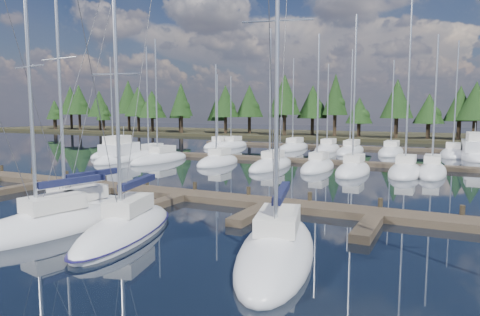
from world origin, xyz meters
The scene contains 12 objects.
ground centered at (0.00, 30.00, 0.00)m, with size 260.00×260.00×0.00m, color black.
far_shore centered at (0.00, 90.00, 0.30)m, with size 220.00×30.00×0.60m, color #2C2918.
main_dock centered at (0.00, 17.36, 0.20)m, with size 44.00×6.13×0.90m.
back_docks centered at (0.00, 49.58, 0.20)m, with size 50.00×21.80×0.40m.
front_sailboat_2 centered at (-2.21, 10.65, 0.29)m, with size 3.73×8.40×14.93m.
front_sailboat_3 centered at (-1.41, 8.38, 0.29)m, with size 4.20×8.80×13.79m.
front_sailboat_4 centered at (2.23, 9.62, 0.29)m, with size 4.64×8.91×13.12m.
front_sailboat_5 centered at (9.44, 10.02, 0.30)m, with size 5.13×9.81×16.06m.
back_sailboat_rows centered at (0.42, 44.39, 0.26)m, with size 44.70×31.20×16.21m.
motor_yacht_left centered at (-18.52, 32.32, 0.52)m, with size 4.92×9.85×4.71m.
motor_yacht_right centered at (17.96, 52.94, 0.56)m, with size 4.07×10.50×5.17m.
tree_line centered at (-3.54, 80.22, 7.39)m, with size 185.17×11.62×13.01m.
Camera 1 is at (15.30, -5.06, 5.65)m, focal length 32.00 mm.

